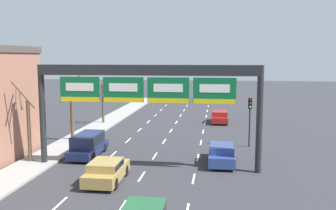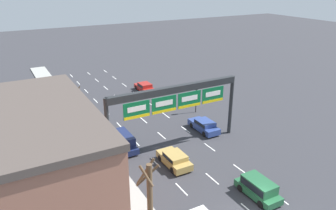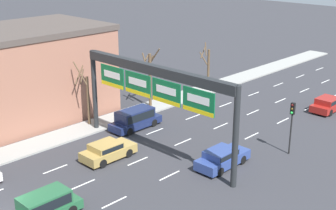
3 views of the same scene
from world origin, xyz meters
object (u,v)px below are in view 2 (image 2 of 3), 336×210
Objects in this scene: tree_bare_second at (97,142)px; tree_bare_furthest at (149,193)px; traffic_light_near_gantry at (196,92)px; sign_gantry at (176,98)px; car_gold at (174,159)px; suv_green at (258,187)px; car_red at (144,87)px; tree_bare_third at (63,93)px; suv_navy at (123,140)px; car_blue at (204,125)px; tree_bare_closest at (78,111)px.

tree_bare_second reaches higher than tree_bare_furthest.
traffic_light_near_gantry is 17.49m from tree_bare_second.
tree_bare_second is 1.06× the size of tree_bare_furthest.
sign_gantry is 3.64× the size of car_gold.
tree_bare_furthest reaches higher than traffic_light_near_gantry.
sign_gantry reaches higher than suv_green.
car_red is 11.82m from traffic_light_near_gantry.
tree_bare_second is (-6.66, 3.15, 2.11)m from car_gold.
traffic_light_near_gantry is 0.82× the size of tree_bare_third.
suv_navy is 1.17× the size of suv_green.
tree_bare_furthest is (-5.85, -6.57, 2.38)m from car_gold.
traffic_light_near_gantry is 0.77× the size of tree_bare_furthest.
sign_gantry is 10.67m from traffic_light_near_gantry.
car_gold is at bearing 48.31° from tree_bare_furthest.
sign_gantry is 2.64× the size of tree_bare_second.
suv_green is (6.88, -13.29, -0.06)m from suv_navy.
suv_navy is (-10.10, 0.69, 0.22)m from car_blue.
sign_gantry is at bearing -160.01° from car_blue.
tree_bare_second is 1.14× the size of tree_bare_third.
tree_bare_furthest is (-15.14, -16.88, 0.13)m from traffic_light_near_gantry.
tree_bare_third is at bearing 89.23° from tree_bare_closest.
tree_bare_third is (-10.04, 26.96, 1.73)m from suv_green.
suv_green is at bearing -60.85° from tree_bare_closest.
car_gold is (3.15, -5.65, -0.24)m from suv_navy.
sign_gantry is at bearing -63.11° from tree_bare_third.
tree_bare_third reaches higher than traffic_light_near_gantry.
car_gold is (-6.94, -4.96, -0.02)m from car_blue.
suv_green is at bearing -62.65° from suv_navy.
tree_bare_furthest is at bearing -85.20° from tree_bare_second.
tree_bare_closest is (-13.38, 5.61, 2.45)m from car_blue.
sign_gantry is 2.65× the size of tree_bare_closest.
car_red is at bearing 39.84° from tree_bare_closest.
car_red is (4.97, 18.55, -4.98)m from sign_gantry.
tree_bare_third is at bearing 103.03° from suv_navy.
tree_bare_second is at bearing -172.43° from car_blue.
suv_navy is 0.95× the size of tree_bare_third.
tree_bare_third is 0.94× the size of tree_bare_furthest.
car_red is at bearing 90.26° from car_blue.
tree_bare_third reaches higher than car_red.
tree_bare_furthest is (-9.57, 1.08, 2.20)m from suv_green.
car_red is at bearing 74.99° from sign_gantry.
tree_bare_furthest reaches higher than suv_navy.
car_red is 16.71m from car_blue.
tree_bare_closest is at bearing 179.07° from traffic_light_near_gantry.
tree_bare_third is at bearing -169.88° from car_red.
sign_gantry is 12.67m from tree_bare_furthest.
tree_bare_third reaches higher than suv_green.
car_red is at bearing 72.42° from car_gold.
tree_bare_second is (-8.56, 0.03, -2.88)m from sign_gantry.
car_blue is 0.78× the size of tree_bare_closest.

